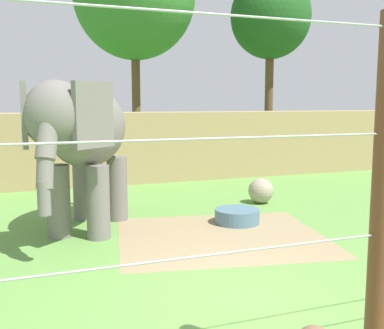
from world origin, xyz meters
name	(u,v)px	position (x,y,z in m)	size (l,w,h in m)	color
ground_plane	(243,298)	(0.00, 0.00, 0.00)	(120.00, 120.00, 0.00)	#609342
dirt_patch	(221,236)	(1.01, 3.09, 0.00)	(4.49, 3.90, 0.01)	#937F5B
embankment_wall	(109,148)	(0.00, 11.06, 1.29)	(36.00, 1.80, 2.59)	tan
elephant	(83,135)	(-1.75, 4.51, 2.24)	(3.00, 4.20, 3.38)	slate
enrichment_ball	(261,191)	(3.50, 5.84, 0.37)	(0.74, 0.74, 0.74)	gray
cable_fence	(371,212)	(0.07, -2.54, 1.90)	(10.64, 0.23, 3.79)	brown
water_tub	(237,216)	(1.84, 4.01, 0.18)	(1.10, 1.10, 0.35)	slate
tree_far_left	(271,18)	(9.45, 15.94, 7.35)	(4.18, 4.18, 9.61)	brown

